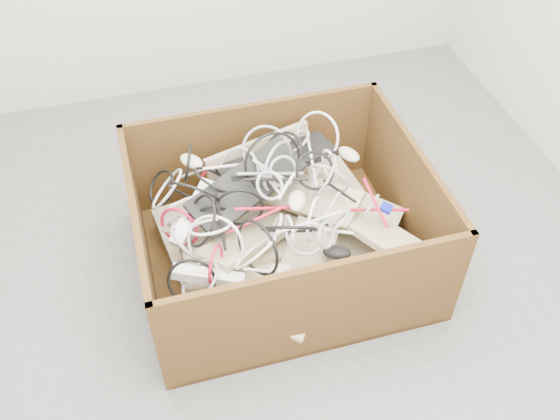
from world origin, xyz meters
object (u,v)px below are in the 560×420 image
object	(u,v)px
vga_plug	(386,208)
power_strip_right	(208,276)
power_strip_left	(193,213)
cardboard_box	(278,242)

from	to	relation	value
vga_plug	power_strip_right	bearing A→B (deg)	-126.61
power_strip_left	vga_plug	distance (m)	0.75
power_strip_right	power_strip_left	bearing A→B (deg)	108.44
cardboard_box	vga_plug	size ratio (longest dim) A/B	25.28
power_strip_left	power_strip_right	distance (m)	0.30
power_strip_right	vga_plug	size ratio (longest dim) A/B	5.70
power_strip_right	vga_plug	world-z (taller)	vga_plug
cardboard_box	vga_plug	distance (m)	0.48
power_strip_left	vga_plug	world-z (taller)	power_strip_left
power_strip_right	cardboard_box	bearing A→B (deg)	56.42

